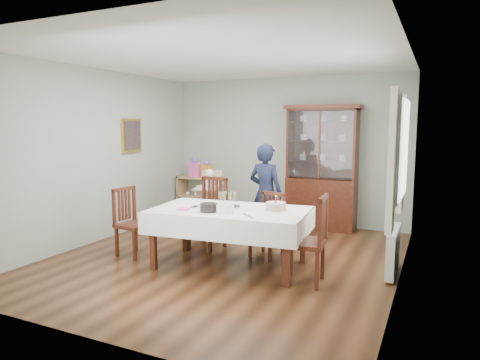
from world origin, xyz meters
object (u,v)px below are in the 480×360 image
Objects in this scene: dining_table at (230,238)px; gift_bag_orange at (207,169)px; sideboard at (200,196)px; chair_end_left at (134,236)px; chair_far_left at (208,227)px; chair_far_right at (267,238)px; gift_bag_pink at (194,168)px; china_cabinet at (322,166)px; woman at (266,194)px; champagne_tray at (227,203)px; high_chair at (210,209)px; birthday_cake at (276,207)px; chair_end_right at (306,257)px.

dining_table is 5.99× the size of gift_bag_orange.
chair_end_left is at bearing -79.20° from sideboard.
dining_table is at bearing -36.37° from chair_far_left.
chair_far_left is at bearing -169.11° from chair_far_right.
gift_bag_pink reaches higher than dining_table.
china_cabinet is 2.41m from chair_far_left.
chair_far_left is (-1.23, -1.91, -0.81)m from china_cabinet.
woman reaches higher than gift_bag_pink.
chair_end_left is 2.93× the size of champagne_tray.
champagne_tray is (-0.08, -1.15, 0.04)m from woman.
chair_far_left is 1.03m from woman.
woman is 3.96× the size of gift_bag_pink.
dining_table is 1.71m from high_chair.
sideboard is at bearing 179.51° from china_cabinet.
woman is at bearing 89.82° from dining_table.
china_cabinet reaches higher than gift_bag_orange.
gift_bag_pink reaches higher than chair_far_left.
sideboard is 0.94× the size of chair_end_left.
china_cabinet is 6.22× the size of gift_bag_orange.
birthday_cake is (0.58, 0.14, 0.43)m from dining_table.
birthday_cake reaches higher than chair_far_right.
gift_bag_pink is at bearing 21.07° from chair_end_left.
gift_bag_orange is at bearing 0.00° from gift_bag_pink.
gift_bag_orange reaches higher than sideboard.
chair_end_left is at bearing -95.21° from chair_end_right.
gift_bag_pink is (-2.34, 1.93, 0.71)m from chair_far_right.
high_chair is at bearing -130.59° from chair_end_right.
chair_end_right is 0.94× the size of high_chair.
dining_table is 2.33× the size of sideboard.
champagne_tray is (-0.62, -2.46, -0.30)m from china_cabinet.
high_chair is (-1.05, 1.35, 0.05)m from dining_table.
chair_far_left is at bearing -70.92° from high_chair.
high_chair is 1.49m from gift_bag_orange.
gift_bag_orange reaches higher than chair_far_right.
dining_table is 0.73m from birthday_cake.
chair_far_left is at bearing 138.12° from champagne_tray.
birthday_cake is 0.83× the size of gift_bag_orange.
gift_bag_pink is at bearing 152.51° from chair_far_right.
chair_end_right is (1.74, -0.78, -0.00)m from chair_far_left.
gift_bag_pink reaches higher than champagne_tray.
china_cabinet reaches higher than chair_end_left.
sideboard is 4.06m from chair_end_right.
china_cabinet reaches higher than chair_far_right.
chair_far_left is 3.21× the size of champagne_tray.
china_cabinet is 7.50× the size of birthday_cake.
china_cabinet is 2.55m from champagne_tray.
sideboard is 0.82× the size of high_chair.
china_cabinet is at bearing -0.49° from sideboard.
sideboard is at bearing 11.01° from gift_bag_pink.
chair_far_right is 2.72× the size of champagne_tray.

